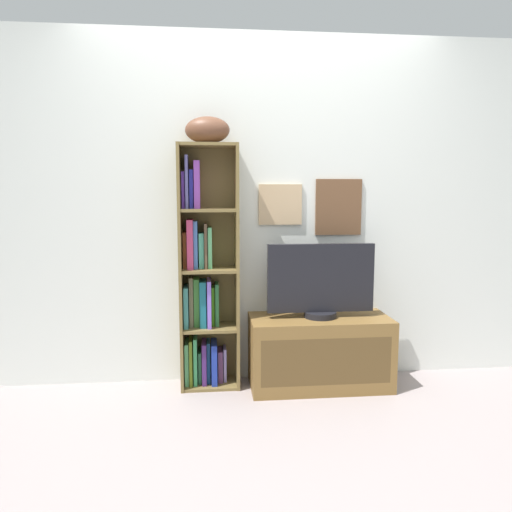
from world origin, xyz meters
TOP-DOWN VIEW (x-y plane):
  - ground at (0.00, 0.00)m, footprint 5.20×5.20m
  - back_wall at (0.00, 1.13)m, footprint 4.80×0.08m
  - bookshelf at (-0.39, 1.00)m, footprint 0.40×0.25m
  - football at (-0.36, 0.97)m, footprint 0.32×0.22m
  - tv_stand at (0.40, 0.89)m, footprint 0.96×0.42m
  - television at (0.40, 0.89)m, footprint 0.73×0.22m

SIDE VIEW (x-z plane):
  - ground at x=0.00m, z-range -0.04..0.00m
  - tv_stand at x=0.40m, z-range 0.00..0.49m
  - bookshelf at x=-0.39m, z-range -0.10..1.55m
  - television at x=0.40m, z-range 0.49..0.99m
  - back_wall at x=0.00m, z-range 0.00..2.41m
  - football at x=-0.36m, z-range 1.65..1.83m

